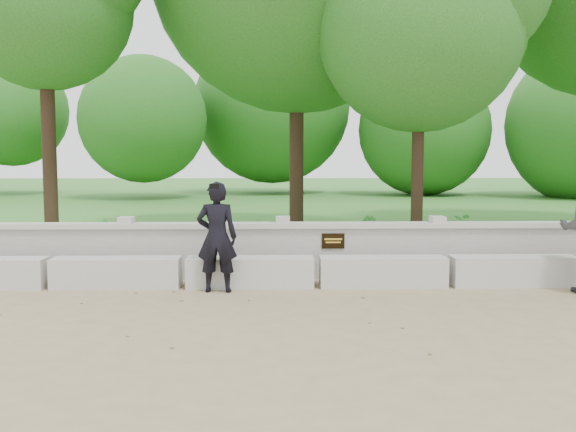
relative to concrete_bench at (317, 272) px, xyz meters
name	(u,v)px	position (x,y,z in m)	size (l,w,h in m)	color
ground	(327,318)	(0.00, -1.90, -0.22)	(80.00, 80.00, 0.00)	#9C865F
lawn	(292,211)	(0.00, 12.10, -0.10)	(40.00, 22.00, 0.25)	#276D23
concrete_bench	(317,272)	(0.00, 0.00, 0.00)	(11.90, 0.45, 0.45)	beige
parapet_wall	(314,249)	(0.00, 0.70, 0.24)	(12.50, 0.35, 0.90)	beige
man_main	(217,237)	(-1.47, -0.34, 0.58)	(0.60, 0.53, 1.60)	black
tree_near_right	(420,13)	(2.00, 2.20, 4.31)	(3.74, 3.74, 6.17)	#382619
shrub_a	(106,238)	(-3.52, 1.40, 0.35)	(0.35, 0.24, 0.66)	#2A7226
shrub_b	(369,233)	(1.13, 2.19, 0.33)	(0.34, 0.27, 0.61)	#2A7226
shrub_c	(473,236)	(2.80, 1.40, 0.37)	(0.62, 0.54, 0.69)	#2A7226
shrub_d	(283,238)	(-0.48, 1.61, 0.31)	(0.32, 0.28, 0.56)	#2A7226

